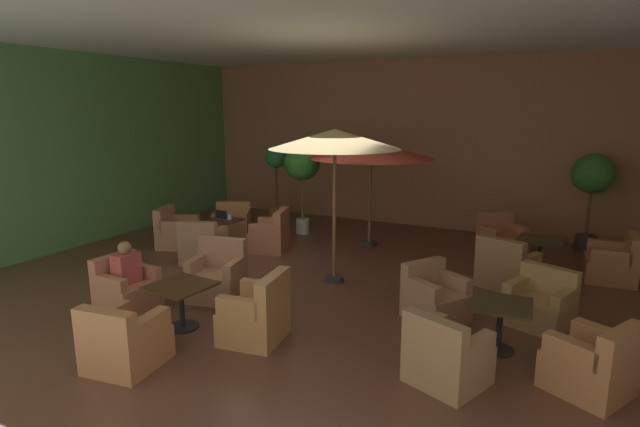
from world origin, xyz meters
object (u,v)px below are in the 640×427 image
at_px(cafe_table_rear_right, 181,295).
at_px(armchair_rear_right_east, 127,291).
at_px(armchair_front_left_east, 232,224).
at_px(patron_blue_shirt, 126,265).
at_px(armchair_rear_right_west, 257,315).
at_px(armchair_mid_center_south, 501,240).
at_px(armchair_rear_right_north, 218,278).
at_px(armchair_front_left_west, 203,246).
at_px(armchair_mid_center_east, 613,264).
at_px(potted_tree_mid_right, 592,180).
at_px(armchair_front_left_south, 177,232).
at_px(cafe_table_front_left, 223,227).
at_px(armchair_front_right_east, 446,357).
at_px(armchair_mid_center_north, 506,269).
at_px(armchair_front_right_south, 592,365).
at_px(cafe_table_mid_center, 540,246).
at_px(armchair_front_right_west, 540,305).
at_px(patio_umbrella_center_beige, 371,150).
at_px(cafe_table_front_right, 501,314).
at_px(armchair_front_right_north, 434,298).
at_px(armchair_front_left_north, 271,235).
at_px(potted_tree_mid_left, 276,175).
at_px(iced_drink_cup, 230,217).
at_px(armchair_rear_right_south, 124,342).
at_px(patio_umbrella_tall_red, 335,140).
at_px(open_laptop, 223,217).
at_px(potted_tree_left_corner, 302,167).

bearing_deg(cafe_table_rear_right, armchair_rear_right_east, 176.81).
height_order(armchair_front_left_east, patron_blue_shirt, patron_blue_shirt).
distance_m(armchair_rear_right_west, patron_blue_shirt, 2.24).
bearing_deg(armchair_mid_center_south, armchair_rear_right_north, -128.70).
distance_m(armchair_front_left_east, armchair_front_left_west, 2.08).
distance_m(armchair_mid_center_east, potted_tree_mid_right, 2.29).
bearing_deg(armchair_front_left_south, patron_blue_shirt, -58.40).
relative_size(cafe_table_front_left, armchair_front_right_east, 0.72).
xyz_separation_m(cafe_table_front_left, armchair_mid_center_north, (5.72, 0.24, -0.15)).
relative_size(armchair_rear_right_north, armchair_rear_right_east, 1.11).
height_order(armchair_front_right_south, patron_blue_shirt, patron_blue_shirt).
distance_m(armchair_front_right_east, cafe_table_mid_center, 4.63).
distance_m(armchair_front_left_south, cafe_table_rear_right, 4.27).
height_order(armchair_front_right_west, patio_umbrella_center_beige, patio_umbrella_center_beige).
bearing_deg(armchair_mid_center_north, armchair_mid_center_south, 99.59).
height_order(cafe_table_front_right, armchair_front_right_west, armchair_front_right_west).
distance_m(armchair_front_right_north, cafe_table_rear_right, 3.54).
bearing_deg(armchair_mid_center_south, armchair_front_left_north, -156.25).
relative_size(armchair_front_right_east, armchair_rear_right_west, 1.05).
bearing_deg(armchair_front_right_east, armchair_rear_right_north, 166.99).
xyz_separation_m(armchair_front_left_south, armchair_mid_center_south, (6.37, 2.61, -0.01)).
xyz_separation_m(armchair_front_right_west, armchair_mid_center_north, (-0.60, 1.36, 0.02)).
bearing_deg(potted_tree_mid_left, armchair_front_right_west, -29.39).
xyz_separation_m(armchair_front_left_north, cafe_table_front_right, (4.92, -2.49, 0.16)).
xyz_separation_m(armchair_front_left_south, iced_drink_cup, (1.09, 0.46, 0.37)).
bearing_deg(potted_tree_mid_left, armchair_front_left_east, -97.35).
bearing_deg(cafe_table_mid_center, armchair_front_right_south, -79.28).
distance_m(armchair_rear_right_east, armchair_rear_right_south, 1.73).
xyz_separation_m(armchair_front_left_south, armchair_front_right_north, (5.95, -1.21, -0.01)).
bearing_deg(patron_blue_shirt, patio_umbrella_tall_red, 50.60).
distance_m(patio_umbrella_tall_red, potted_tree_mid_left, 4.86).
height_order(cafe_table_front_left, armchair_front_right_north, armchair_front_right_north).
xyz_separation_m(armchair_front_left_west, potted_tree_mid_right, (6.66, 4.33, 1.17)).
relative_size(armchair_front_right_south, potted_tree_mid_right, 0.49).
distance_m(armchair_mid_center_south, armchair_rear_right_south, 7.56).
bearing_deg(potted_tree_mid_left, armchair_rear_right_north, -68.34).
bearing_deg(patio_umbrella_center_beige, armchair_front_right_east, -60.09).
height_order(armchair_front_right_west, armchair_rear_right_north, armchair_rear_right_north).
bearing_deg(armchair_front_right_east, armchair_front_left_west, 156.88).
distance_m(armchair_mid_center_north, armchair_rear_right_east, 6.08).
xyz_separation_m(armchair_front_left_south, armchair_rear_right_south, (3.09, -4.20, -0.00)).
bearing_deg(patio_umbrella_center_beige, open_laptop, -150.26).
bearing_deg(cafe_table_mid_center, potted_tree_mid_right, 68.20).
relative_size(iced_drink_cup, open_laptop, 0.34).
relative_size(armchair_front_right_south, armchair_rear_right_south, 1.14).
xyz_separation_m(armchair_rear_right_south, potted_tree_left_corner, (-1.21, 6.45, 1.30)).
height_order(armchair_rear_right_east, patio_umbrella_center_beige, patio_umbrella_center_beige).
bearing_deg(open_laptop, armchair_front_right_west, -10.53).
bearing_deg(potted_tree_mid_right, armchair_front_left_east, -162.17).
distance_m(armchair_rear_right_west, potted_tree_mid_right, 7.75).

